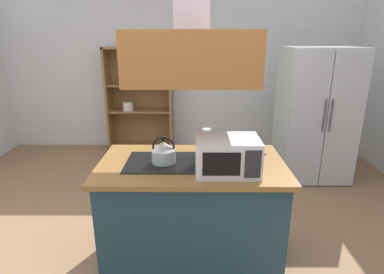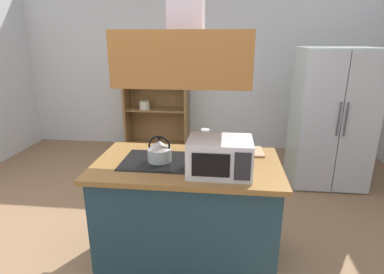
% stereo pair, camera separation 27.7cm
% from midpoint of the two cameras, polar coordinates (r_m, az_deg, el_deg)
% --- Properties ---
extents(ground_plane, '(7.80, 7.80, 0.00)m').
position_cam_midpoint_polar(ground_plane, '(3.00, -7.15, -20.36)').
color(ground_plane, '#8C6949').
extents(wall_back, '(6.00, 0.12, 2.70)m').
position_cam_midpoint_polar(wall_back, '(5.37, -3.63, 12.43)').
color(wall_back, silver).
rests_on(wall_back, ground).
extents(kitchen_island, '(1.48, 0.85, 0.90)m').
position_cam_midpoint_polar(kitchen_island, '(2.68, -3.10, -13.59)').
color(kitchen_island, '#203D49').
rests_on(kitchen_island, ground).
extents(range_hood, '(0.90, 0.70, 1.17)m').
position_cam_midpoint_polar(range_hood, '(2.29, -3.68, 16.89)').
color(range_hood, '#A6682F').
extents(refrigerator, '(0.90, 0.77, 1.74)m').
position_cam_midpoint_polar(refrigerator, '(4.39, 19.96, 3.81)').
color(refrigerator, '#ADC1B6').
rests_on(refrigerator, ground).
extents(dish_cabinet, '(1.07, 0.40, 1.71)m').
position_cam_midpoint_polar(dish_cabinet, '(5.34, -10.91, 5.60)').
color(dish_cabinet, olive).
rests_on(dish_cabinet, ground).
extents(kettle, '(0.19, 0.19, 0.21)m').
position_cam_midpoint_polar(kettle, '(2.47, -8.45, -2.74)').
color(kettle, '#ADC1BC').
rests_on(kettle, kitchen_island).
extents(cutting_board, '(0.35, 0.26, 0.02)m').
position_cam_midpoint_polar(cutting_board, '(2.74, 6.57, -2.35)').
color(cutting_board, '#A4835B').
rests_on(cutting_board, kitchen_island).
extents(microwave, '(0.46, 0.35, 0.26)m').
position_cam_midpoint_polar(microwave, '(2.26, 2.99, -3.41)').
color(microwave, silver).
rests_on(microwave, kitchen_island).
extents(wine_glass_on_counter, '(0.08, 0.08, 0.21)m').
position_cam_midpoint_polar(wine_glass_on_counter, '(2.65, -0.29, 0.34)').
color(wine_glass_on_counter, silver).
rests_on(wine_glass_on_counter, kitchen_island).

